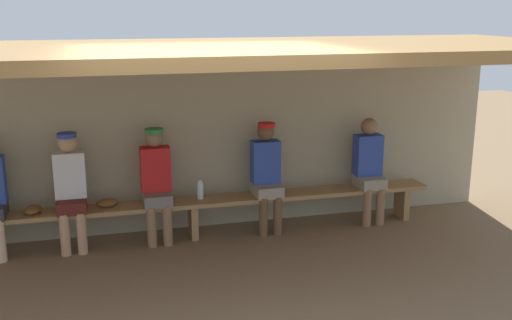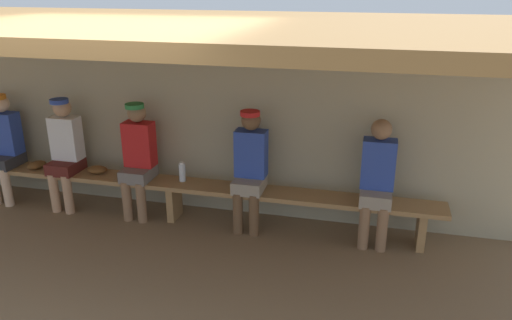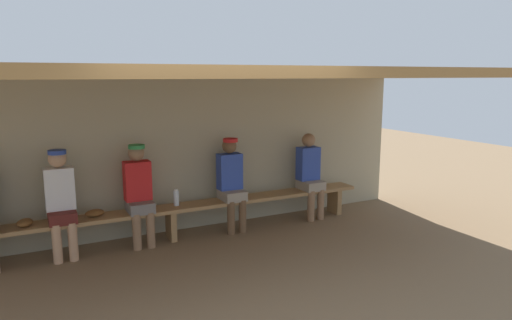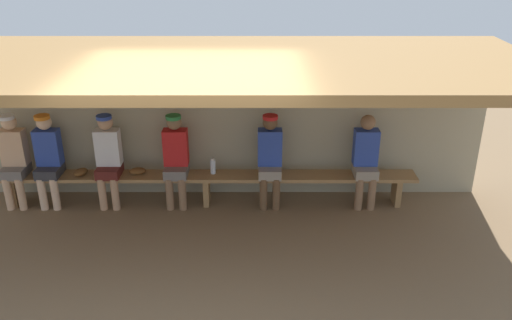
{
  "view_description": "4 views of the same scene",
  "coord_description": "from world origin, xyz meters",
  "views": [
    {
      "loc": [
        -1.01,
        -5.2,
        2.68
      ],
      "look_at": [
        0.67,
        1.17,
        1.01
      ],
      "focal_mm": 42.26,
      "sensor_mm": 36.0,
      "label": 1
    },
    {
      "loc": [
        2.19,
        -3.34,
        2.66
      ],
      "look_at": [
        1.01,
        1.45,
        0.85
      ],
      "focal_mm": 34.96,
      "sensor_mm": 36.0,
      "label": 2
    },
    {
      "loc": [
        -1.74,
        -4.44,
        2.23
      ],
      "look_at": [
        1.14,
        1.22,
        1.07
      ],
      "focal_mm": 32.72,
      "sensor_mm": 36.0,
      "label": 3
    },
    {
      "loc": [
        0.71,
        -5.33,
        3.73
      ],
      "look_at": [
        0.7,
        1.4,
        0.76
      ],
      "focal_mm": 37.47,
      "sensor_mm": 36.0,
      "label": 4
    }
  ],
  "objects": [
    {
      "name": "player_near_post",
      "position": [
        2.26,
        1.55,
        0.73
      ],
      "size": [
        0.34,
        0.42,
        1.34
      ],
      "color": "gray",
      "rests_on": "ground"
    },
    {
      "name": "dugout_roof",
      "position": [
        0.0,
        0.7,
        2.26
      ],
      "size": [
        8.0,
        2.8,
        0.12
      ],
      "primitive_type": "cube",
      "color": "olive",
      "rests_on": "back_wall"
    },
    {
      "name": "bench",
      "position": [
        0.0,
        1.55,
        0.39
      ],
      "size": [
        6.0,
        0.36,
        0.46
      ],
      "color": "#9E7547",
      "rests_on": "ground"
    },
    {
      "name": "back_wall",
      "position": [
        0.0,
        2.0,
        1.1
      ],
      "size": [
        8.0,
        0.2,
        2.2
      ],
      "primitive_type": "cube",
      "color": "tan",
      "rests_on": "ground"
    },
    {
      "name": "baseball_glove_tan",
      "position": [
        -1.78,
        1.54,
        0.51
      ],
      "size": [
        0.24,
        0.28,
        0.09
      ],
      "primitive_type": "ellipsoid",
      "rotation": [
        0.0,
        0.0,
        1.22
      ],
      "color": "brown",
      "rests_on": "bench"
    },
    {
      "name": "player_shirtless_tan",
      "position": [
        -0.42,
        1.55,
        0.75
      ],
      "size": [
        0.34,
        0.42,
        1.34
      ],
      "color": "slate",
      "rests_on": "ground"
    },
    {
      "name": "player_in_blue",
      "position": [
        0.91,
        1.55,
        0.75
      ],
      "size": [
        0.34,
        0.42,
        1.34
      ],
      "color": "gray",
      "rests_on": "ground"
    },
    {
      "name": "water_bottle_orange",
      "position": [
        0.1,
        1.6,
        0.57
      ],
      "size": [
        0.08,
        0.08,
        0.23
      ],
      "color": "silver",
      "rests_on": "bench"
    },
    {
      "name": "ground_plane",
      "position": [
        0.0,
        0.0,
        0.0
      ],
      "size": [
        24.0,
        24.0,
        0.0
      ],
      "primitive_type": "plane",
      "color": "brown"
    },
    {
      "name": "player_with_sunglasses",
      "position": [
        -1.37,
        1.55,
        0.75
      ],
      "size": [
        0.34,
        0.42,
        1.34
      ],
      "color": "#591E19",
      "rests_on": "ground"
    },
    {
      "name": "baseball_glove_worn",
      "position": [
        -0.98,
        1.58,
        0.51
      ],
      "size": [
        0.26,
        0.2,
        0.09
      ],
      "primitive_type": "ellipsoid",
      "rotation": [
        0.0,
        0.0,
        3.28
      ],
      "color": "brown",
      "rests_on": "bench"
    }
  ]
}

